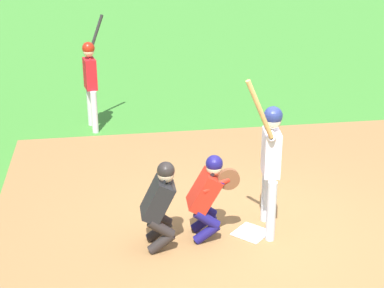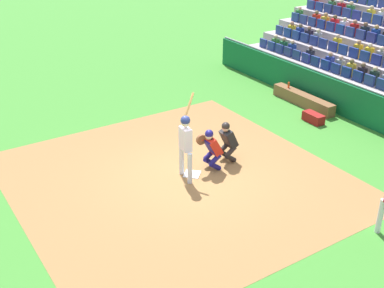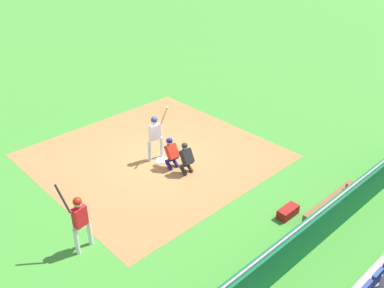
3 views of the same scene
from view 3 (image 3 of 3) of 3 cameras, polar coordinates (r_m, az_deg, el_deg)
ground_plane at (r=16.80m, az=-4.18°, el=-2.24°), size 160.00×160.00×0.00m
infield_dirt_patch at (r=17.14m, az=-5.23°, el=-1.58°), size 8.87×8.61×0.01m
home_plate_marker at (r=16.79m, az=-4.18°, el=-2.20°), size 0.62×0.62×0.02m
batter_at_plate at (r=16.35m, az=-5.06°, el=1.55°), size 0.70×0.62×2.36m
catcher_crouching at (r=16.01m, az=-2.85°, el=-0.98°), size 0.47×0.71×1.27m
home_plate_umpire at (r=15.66m, az=-0.81°, el=-1.75°), size 0.46×0.47×1.28m
dugout_wall at (r=12.83m, az=15.88°, el=-11.72°), size 16.04×0.24×1.29m
dugout_bench at (r=14.84m, az=18.57°, el=-7.78°), size 2.89×0.40×0.44m
water_bottle_on_bench at (r=15.28m, az=20.35°, el=-5.41°), size 0.07×0.07×0.22m
equipment_duffel_bag at (r=14.20m, az=12.98°, el=-9.03°), size 0.79×0.37×0.32m
on_deck_batter at (r=12.46m, az=-15.13°, el=-9.66°), size 0.76×0.50×2.36m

